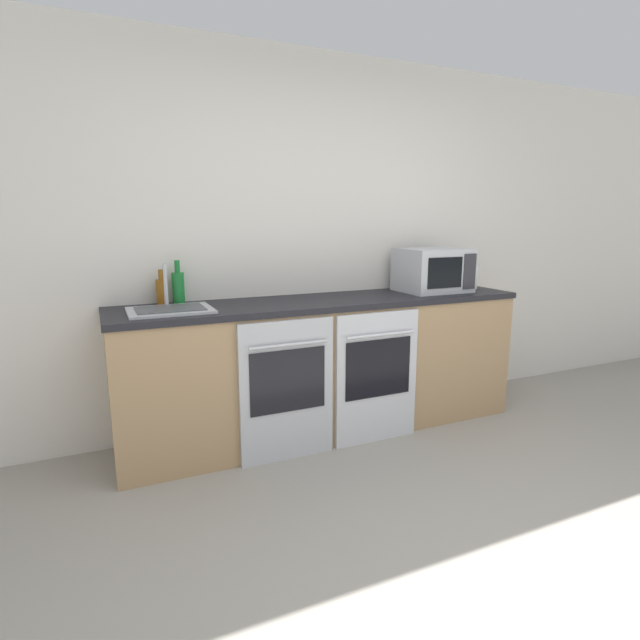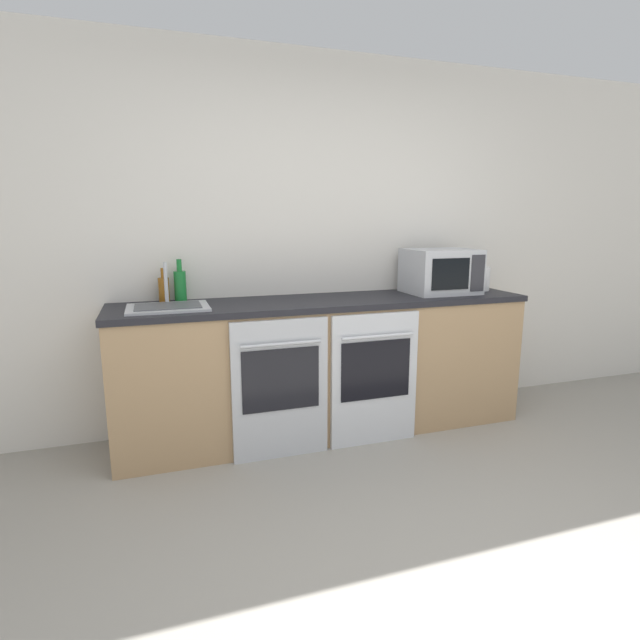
% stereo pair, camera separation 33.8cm
% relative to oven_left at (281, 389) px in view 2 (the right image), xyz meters
% --- Properties ---
extents(ground_plane, '(16.00, 16.00, 0.00)m').
position_rel_oven_left_xyz_m(ground_plane, '(0.40, -1.53, -0.45)').
color(ground_plane, gray).
extents(wall_back, '(10.00, 0.06, 2.60)m').
position_rel_oven_left_xyz_m(wall_back, '(0.40, 0.64, 0.85)').
color(wall_back, silver).
rests_on(wall_back, ground_plane).
extents(counter_back, '(2.82, 0.61, 0.94)m').
position_rel_oven_left_xyz_m(counter_back, '(0.40, 0.31, 0.02)').
color(counter_back, tan).
rests_on(counter_back, ground_plane).
extents(oven_left, '(0.60, 0.06, 0.88)m').
position_rel_oven_left_xyz_m(oven_left, '(0.00, 0.00, 0.00)').
color(oven_left, '#B7BABF').
rests_on(oven_left, ground_plane).
extents(oven_right, '(0.60, 0.06, 0.88)m').
position_rel_oven_left_xyz_m(oven_right, '(0.63, 0.00, 0.00)').
color(oven_right, silver).
rests_on(oven_right, ground_plane).
extents(microwave, '(0.49, 0.41, 0.32)m').
position_rel_oven_left_xyz_m(microwave, '(1.30, 0.33, 0.65)').
color(microwave, '#B7BABF').
rests_on(microwave, counter_back).
extents(bottle_green, '(0.08, 0.08, 0.28)m').
position_rel_oven_left_xyz_m(bottle_green, '(-0.53, 0.53, 0.60)').
color(bottle_green, '#19722D').
rests_on(bottle_green, counter_back).
extents(bottle_amber, '(0.07, 0.07, 0.22)m').
position_rel_oven_left_xyz_m(bottle_amber, '(-0.64, 0.52, 0.58)').
color(bottle_amber, '#8C5114').
rests_on(bottle_amber, counter_back).
extents(kettle, '(0.17, 0.17, 0.19)m').
position_rel_oven_left_xyz_m(kettle, '(1.65, 0.36, 0.58)').
color(kettle, white).
rests_on(kettle, counter_back).
extents(sink, '(0.48, 0.37, 0.27)m').
position_rel_oven_left_xyz_m(sink, '(-0.62, 0.27, 0.50)').
color(sink, '#B7BABF').
rests_on(sink, counter_back).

